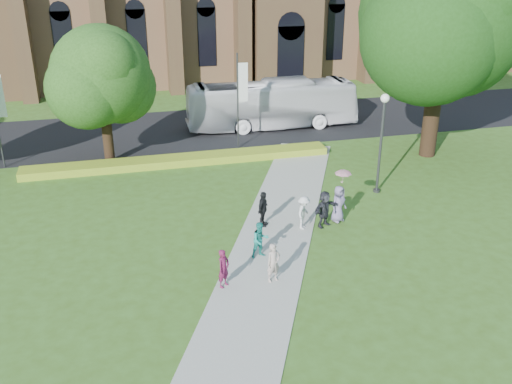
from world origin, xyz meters
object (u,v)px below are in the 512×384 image
object	(u,v)px
large_tree	(444,14)
pedestrian_0	(224,268)
streetlamp	(382,132)
tour_coach	(272,104)

from	to	relation	value
large_tree	pedestrian_0	xyz separation A→B (m)	(-15.07, -11.42, -7.55)
streetlamp	tour_coach	bearing A→B (deg)	100.19
large_tree	tour_coach	xyz separation A→B (m)	(-7.74, 7.95, -6.68)
large_tree	pedestrian_0	bearing A→B (deg)	-142.85
tour_coach	streetlamp	bearing A→B (deg)	-168.42
pedestrian_0	large_tree	bearing A→B (deg)	-5.63
large_tree	streetlamp	bearing A→B (deg)	-140.71
large_tree	pedestrian_0	world-z (taller)	large_tree
streetlamp	large_tree	bearing A→B (deg)	39.29
streetlamp	pedestrian_0	distance (m)	12.07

